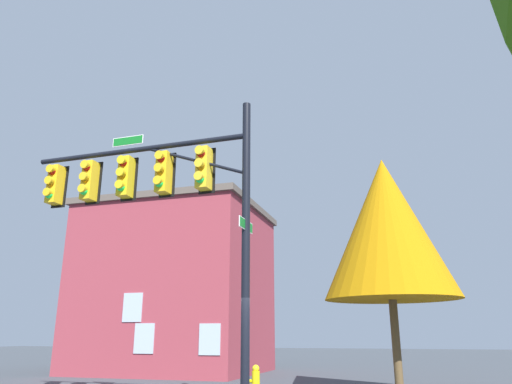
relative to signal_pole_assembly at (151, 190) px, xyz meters
name	(u,v)px	position (x,y,z in m)	size (l,w,h in m)	color
signal_pole_assembly	(151,190)	(0.00, 0.00, 0.00)	(6.43, 0.94, 7.38)	black
fire_hydrant	(256,379)	(-1.54, -4.30, -4.90)	(0.33, 0.24, 0.83)	yellow
tree_near	(387,227)	(-5.72, -4.79, -0.33)	(4.07, 4.07, 7.25)	brown
brick_building	(177,288)	(4.70, -11.34, -1.33)	(8.43, 7.43, 7.93)	#943641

